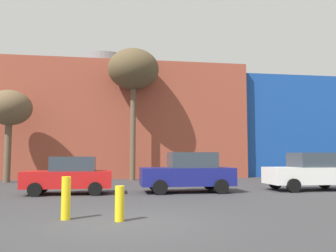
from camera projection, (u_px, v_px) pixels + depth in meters
name	position (u px, v px, depth m)	size (l,w,h in m)	color
ground_plane	(124.00, 222.00, 8.93)	(200.00, 200.00, 0.00)	#38383A
building_backdrop	(104.00, 126.00, 32.76)	(40.09, 13.59, 10.97)	#9E4733
parked_car_1	(69.00, 175.00, 15.66)	(3.80, 1.87, 1.65)	red
parked_car_2	(188.00, 172.00, 16.49)	(4.26, 2.09, 1.85)	navy
parked_car_3	(311.00, 172.00, 17.43)	(4.24, 2.08, 1.84)	white
bare_tree_0	(133.00, 71.00, 25.42)	(3.65, 3.65, 9.35)	brown
bare_tree_1	(9.00, 109.00, 22.94)	(2.86, 2.86, 5.95)	brown
bollard_yellow_0	(120.00, 204.00, 9.12)	(0.24, 0.24, 0.90)	yellow
bollard_yellow_1	(66.00, 198.00, 9.37)	(0.24, 0.24, 1.13)	yellow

